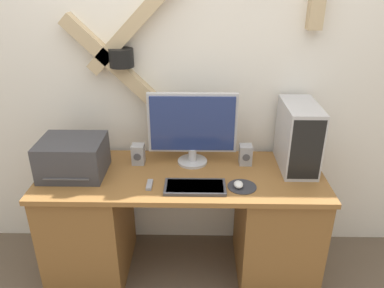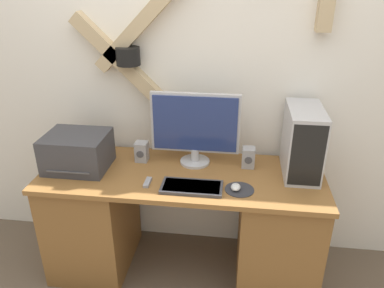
{
  "view_description": "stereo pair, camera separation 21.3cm",
  "coord_description": "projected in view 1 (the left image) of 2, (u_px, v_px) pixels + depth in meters",
  "views": [
    {
      "loc": [
        0.1,
        -1.62,
        1.83
      ],
      "look_at": [
        0.06,
        0.31,
        0.92
      ],
      "focal_mm": 35.0,
      "sensor_mm": 36.0,
      "label": 1
    },
    {
      "loc": [
        0.31,
        -1.61,
        1.83
      ],
      "look_at": [
        0.06,
        0.31,
        0.92
      ],
      "focal_mm": 35.0,
      "sensor_mm": 36.0,
      "label": 2
    }
  ],
  "objects": [
    {
      "name": "mousepad",
      "position": [
        242.0,
        187.0,
        2.08
      ],
      "size": [
        0.16,
        0.16,
        0.0
      ],
      "color": "#2D2D33",
      "rests_on": "desk"
    },
    {
      "name": "speaker_right",
      "position": [
        246.0,
        155.0,
        2.31
      ],
      "size": [
        0.08,
        0.08,
        0.13
      ],
      "color": "#99999E",
      "rests_on": "desk"
    },
    {
      "name": "printer",
      "position": [
        73.0,
        157.0,
        2.18
      ],
      "size": [
        0.37,
        0.31,
        0.22
      ],
      "color": "#38383D",
      "rests_on": "desk"
    },
    {
      "name": "desk",
      "position": [
        182.0,
        222.0,
        2.37
      ],
      "size": [
        1.68,
        0.61,
        0.73
      ],
      "color": "brown",
      "rests_on": "ground_plane"
    },
    {
      "name": "remote_control",
      "position": [
        149.0,
        185.0,
        2.09
      ],
      "size": [
        0.03,
        0.1,
        0.02
      ],
      "color": "gray",
      "rests_on": "desk"
    },
    {
      "name": "keyboard",
      "position": [
        195.0,
        187.0,
        2.07
      ],
      "size": [
        0.34,
        0.16,
        0.02
      ],
      "color": "#3D3D42",
      "rests_on": "desk"
    },
    {
      "name": "speaker_left",
      "position": [
        138.0,
        154.0,
        2.31
      ],
      "size": [
        0.08,
        0.08,
        0.13
      ],
      "color": "#99999E",
      "rests_on": "desk"
    },
    {
      "name": "computer_tower",
      "position": [
        298.0,
        137.0,
        2.22
      ],
      "size": [
        0.2,
        0.39,
        0.4
      ],
      "color": "#B2B2B7",
      "rests_on": "desk"
    },
    {
      "name": "wall_back",
      "position": [
        184.0,
        54.0,
        2.27
      ],
      "size": [
        6.4,
        0.19,
        2.7
      ],
      "color": "white",
      "rests_on": "ground_plane"
    },
    {
      "name": "mouse",
      "position": [
        238.0,
        184.0,
        2.07
      ],
      "size": [
        0.05,
        0.07,
        0.03
      ],
      "color": "silver",
      "rests_on": "mousepad"
    },
    {
      "name": "monitor",
      "position": [
        192.0,
        126.0,
        2.25
      ],
      "size": [
        0.54,
        0.18,
        0.45
      ],
      "color": "#B7B7BC",
      "rests_on": "desk"
    }
  ]
}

